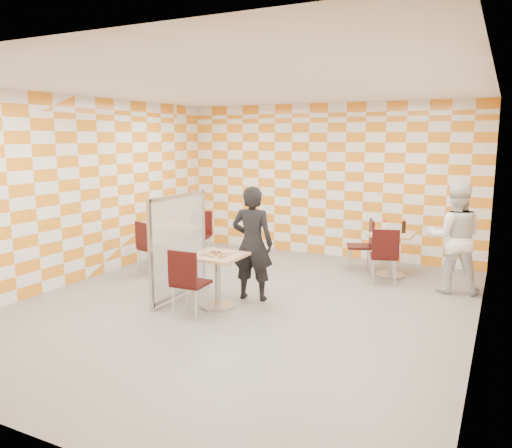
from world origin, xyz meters
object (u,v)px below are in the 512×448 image
Objects in this scene: chair_second_side at (365,241)px; main_table at (217,271)px; chair_empty_far at (200,231)px; sport_bottle at (385,227)px; empty_table at (177,239)px; chair_second_front at (385,252)px; soda_bottle at (404,227)px; chair_empty_near at (149,244)px; chair_main_front at (187,278)px; second_table at (391,247)px; man_white at (455,238)px; man_dark at (252,243)px; partition at (179,246)px.

main_table is at bearing -116.25° from chair_second_side.
chair_empty_far is at bearing -171.27° from chair_second_side.
chair_empty_far is at bearing -172.47° from sport_bottle.
empty_table is 0.81× the size of chair_second_front.
chair_empty_far is at bearing -172.62° from soda_bottle.
main_table and empty_table have the same top height.
chair_empty_near is 4.06m from sport_bottle.
chair_main_front is 1.00× the size of chair_empty_near.
chair_second_side is at bearing 66.20° from chair_main_front.
chair_second_side is 4.02× the size of soda_bottle.
chair_main_front is at bearing -120.73° from second_table.
chair_second_front reaches higher than second_table.
empty_table is at bearing -159.36° from chair_second_side.
chair_second_front is at bearing 8.13° from empty_table.
chair_second_side reaches higher than main_table.
main_table is 0.59m from chair_main_front.
chair_main_front is 4.02× the size of soda_bottle.
chair_second_front is at bearing -3.00° from chair_empty_far.
second_table is at bearing 25.60° from chair_empty_near.
chair_second_front is 0.73m from sport_bottle.
man_white is at bearing -0.78° from chair_empty_far.
chair_main_front is at bearing -100.86° from main_table.
main_table is at bearing 26.30° from man_white.
chair_empty_far is 0.55× the size of man_dark.
partition reaches higher than second_table.
second_table is 3.75× the size of sport_bottle.
man_dark is at bearing 21.94° from man_white.
chair_main_front is 3.31m from chair_second_front.
partition reaches higher than chair_second_front.
chair_empty_far is (-3.59, -0.41, 0.04)m from second_table.
partition is 3.81m from soda_bottle.
chair_main_front and chair_second_front have the same top height.
man_dark is at bearing -40.77° from chair_empty_far.
main_table is at bearing -6.05° from partition.
chair_second_side is (1.47, 3.33, 0.00)m from chair_main_front.
man_dark is at bearing 70.20° from chair_main_front.
main_table is 3.63m from man_white.
empty_table is 2.35m from man_dark.
chair_main_front is 3.30m from chair_empty_far.
man_white reaches higher than chair_empty_near.
chair_main_front is 0.60× the size of partition.
chair_second_side is (-0.49, 0.67, 0.00)m from chair_second_front.
chair_second_side is at bearing 63.75° from main_table.
soda_bottle is at bearing 54.06° from main_table.
chair_second_side is 1.62m from man_white.
main_table is at bearing -125.94° from soda_bottle.
main_table and second_table have the same top height.
chair_empty_near and chair_empty_far have the same top height.
chair_main_front is at bearing -113.80° from chair_second_side.
chair_empty_far is (-3.12, -0.48, 0.00)m from chair_second_side.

